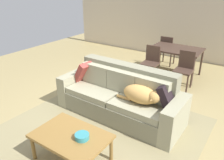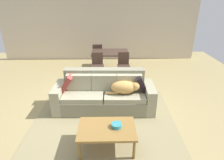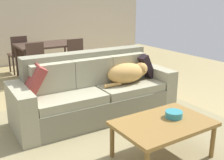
{
  "view_description": "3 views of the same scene",
  "coord_description": "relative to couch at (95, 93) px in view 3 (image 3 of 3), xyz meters",
  "views": [
    {
      "loc": [
        2.16,
        -3.15,
        2.35
      ],
      "look_at": [
        0.04,
        0.0,
        0.65
      ],
      "focal_mm": 35.91,
      "sensor_mm": 36.0,
      "label": 1
    },
    {
      "loc": [
        0.36,
        -4.27,
        2.63
      ],
      "look_at": [
        0.44,
        -0.07,
        0.77
      ],
      "focal_mm": 31.61,
      "sensor_mm": 36.0,
      "label": 2
    },
    {
      "loc": [
        -1.57,
        -3.36,
        1.69
      ],
      "look_at": [
        0.42,
        -0.23,
        0.58
      ],
      "focal_mm": 43.83,
      "sensor_mm": 36.0,
      "label": 3
    }
  ],
  "objects": [
    {
      "name": "dog_on_left_cushion",
      "position": [
        0.5,
        -0.14,
        0.26
      ],
      "size": [
        0.77,
        0.35,
        0.3
      ],
      "rotation": [
        0.0,
        0.0,
        -0.02
      ],
      "color": "tan",
      "rests_on": "couch"
    },
    {
      "name": "dining_chair_far_left",
      "position": [
        -0.3,
        3.07,
        0.13
      ],
      "size": [
        0.41,
        0.41,
        0.88
      ],
      "rotation": [
        0.0,
        0.0,
        3.18
      ],
      "color": "#432F26",
      "rests_on": "ground"
    },
    {
      "name": "throw_pillow_by_left_arm",
      "position": [
        -0.87,
        0.07,
        0.31
      ],
      "size": [
        0.37,
        0.48,
        0.43
      ],
      "primitive_type": "cube",
      "rotation": [
        0.0,
        0.55,
        -0.12
      ],
      "color": "#963932",
      "rests_on": "couch"
    },
    {
      "name": "couch",
      "position": [
        0.0,
        0.0,
        0.0
      ],
      "size": [
        2.39,
        0.9,
        0.94
      ],
      "rotation": [
        0.0,
        0.0,
        -0.02
      ],
      "color": "gray",
      "rests_on": "ground"
    },
    {
      "name": "coffee_table",
      "position": [
        0.07,
        -1.39,
        0.02
      ],
      "size": [
        1.02,
        0.69,
        0.43
      ],
      "color": "olive",
      "rests_on": "ground"
    },
    {
      "name": "bowl_on_coffee_table",
      "position": [
        0.25,
        -1.36,
        0.1
      ],
      "size": [
        0.19,
        0.19,
        0.07
      ],
      "primitive_type": "cylinder",
      "color": "teal",
      "rests_on": "coffee_table"
    },
    {
      "name": "back_partition",
      "position": [
        -0.25,
        4.03,
        0.99
      ],
      "size": [
        8.0,
        0.12,
        2.7
      ],
      "primitive_type": "cube",
      "color": "beige",
      "rests_on": "ground"
    },
    {
      "name": "ground_plane",
      "position": [
        -0.25,
        0.03,
        -0.36
      ],
      "size": [
        10.0,
        10.0,
        0.0
      ],
      "primitive_type": "plane",
      "color": "tan"
    },
    {
      "name": "dining_chair_near_left",
      "position": [
        -0.24,
        1.84,
        0.13
      ],
      "size": [
        0.43,
        0.43,
        0.87
      ],
      "rotation": [
        0.0,
        0.0,
        0.07
      ],
      "color": "#432F26",
      "rests_on": "ground"
    },
    {
      "name": "dining_table",
      "position": [
        0.17,
        2.45,
        0.31
      ],
      "size": [
        1.27,
        0.9,
        0.74
      ],
      "color": "#432F26",
      "rests_on": "ground"
    },
    {
      "name": "area_rug",
      "position": [
        -0.0,
        -0.75,
        -0.36
      ],
      "size": [
        3.19,
        3.3,
        0.01
      ],
      "primitive_type": "cube",
      "rotation": [
        0.0,
        0.0,
        -0.02
      ],
      "color": "#90855D",
      "rests_on": "ground"
    },
    {
      "name": "throw_pillow_by_right_arm",
      "position": [
        0.87,
        0.03,
        0.29
      ],
      "size": [
        0.31,
        0.42,
        0.41
      ],
      "primitive_type": "cube",
      "rotation": [
        0.0,
        -0.47,
        0.07
      ],
      "color": "black",
      "rests_on": "couch"
    },
    {
      "name": "dining_chair_near_right",
      "position": [
        0.61,
        1.82,
        0.13
      ],
      "size": [
        0.4,
        0.4,
        0.88
      ],
      "rotation": [
        0.0,
        0.0,
        0.01
      ],
      "color": "#432F26",
      "rests_on": "ground"
    }
  ]
}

